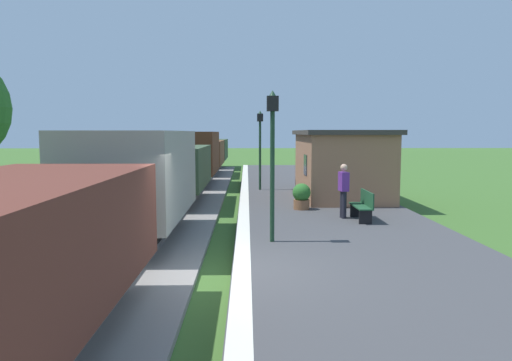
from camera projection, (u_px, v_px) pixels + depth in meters
ground_plane at (222, 282)px, 9.31m from camera, size 160.00×160.00×0.00m
platform_slab at (383, 275)px, 9.36m from camera, size 6.00×60.00×0.25m
platform_edge_stripe at (242, 270)px, 9.29m from camera, size 0.36×60.00×0.01m
track_ballast at (99, 280)px, 9.26m from camera, size 3.80×60.00×0.12m
rail_near at (136, 273)px, 9.26m from camera, size 0.07×60.00×0.14m
rail_far at (62, 274)px, 9.23m from camera, size 0.07×60.00×0.14m
freight_train at (184, 163)px, 21.94m from camera, size 2.50×39.20×2.72m
station_hut at (341, 164)px, 19.56m from camera, size 3.50×5.80×2.78m
bench_near_hut at (363, 205)px, 14.47m from camera, size 0.42×1.50×0.91m
bench_down_platform at (318, 177)px, 23.57m from camera, size 0.42×1.50×0.91m
person_waiting at (344, 189)px, 14.83m from camera, size 0.29×0.41×1.71m
potted_planter at (302, 196)px, 16.57m from camera, size 0.64×0.64×0.92m
lamp_post_near at (272, 138)px, 11.45m from camera, size 0.28×0.28×3.70m
lamp_post_far at (260, 135)px, 22.05m from camera, size 0.28×0.28×3.70m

